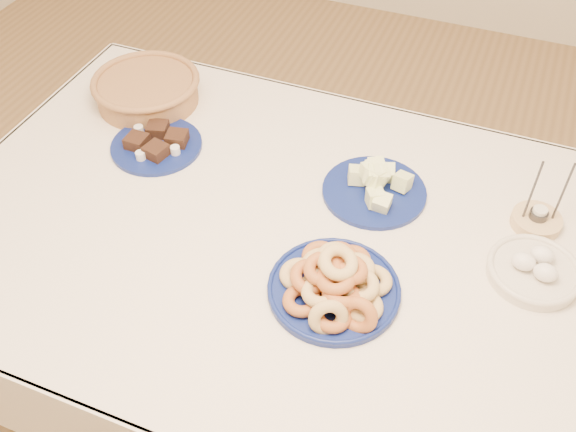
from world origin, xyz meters
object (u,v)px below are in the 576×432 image
(dining_table, at_px, (296,262))
(melon_plate, at_px, (375,185))
(candle_holder, at_px, (537,220))
(donut_platter, at_px, (335,284))
(brownie_plate, at_px, (156,144))
(wicker_basket, at_px, (147,89))
(egg_bowl, at_px, (534,270))

(dining_table, bearing_deg, melon_plate, 55.80)
(candle_holder, bearing_deg, dining_table, -155.80)
(candle_holder, bearing_deg, donut_platter, -135.20)
(brownie_plate, relative_size, wicker_basket, 0.69)
(dining_table, distance_m, brownie_plate, 0.49)
(brownie_plate, distance_m, wicker_basket, 0.21)
(dining_table, xyz_separation_m, brownie_plate, (-0.45, 0.15, 0.12))
(egg_bowl, bearing_deg, donut_platter, -151.70)
(dining_table, xyz_separation_m, wicker_basket, (-0.58, 0.32, 0.15))
(donut_platter, bearing_deg, egg_bowl, 28.30)
(dining_table, relative_size, brownie_plate, 6.65)
(dining_table, bearing_deg, brownie_plate, 161.83)
(brownie_plate, distance_m, candle_holder, 0.96)
(wicker_basket, xyz_separation_m, egg_bowl, (1.09, -0.25, -0.02))
(dining_table, relative_size, melon_plate, 6.51)
(donut_platter, xyz_separation_m, brownie_plate, (-0.59, 0.28, -0.02))
(donut_platter, bearing_deg, candle_holder, 44.80)
(donut_platter, relative_size, brownie_plate, 1.40)
(candle_holder, height_order, egg_bowl, candle_holder)
(dining_table, relative_size, candle_holder, 8.98)
(donut_platter, relative_size, egg_bowl, 1.68)
(brownie_plate, bearing_deg, candle_holder, 4.75)
(candle_holder, bearing_deg, wicker_basket, 175.15)
(melon_plate, relative_size, candle_holder, 1.38)
(egg_bowl, bearing_deg, melon_plate, 162.27)
(donut_platter, xyz_separation_m, wicker_basket, (-0.72, 0.46, 0.01))
(dining_table, distance_m, melon_plate, 0.27)
(melon_plate, distance_m, brownie_plate, 0.58)
(melon_plate, relative_size, egg_bowl, 1.23)
(melon_plate, height_order, egg_bowl, melon_plate)
(donut_platter, height_order, candle_holder, candle_holder)
(donut_platter, distance_m, wicker_basket, 0.85)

